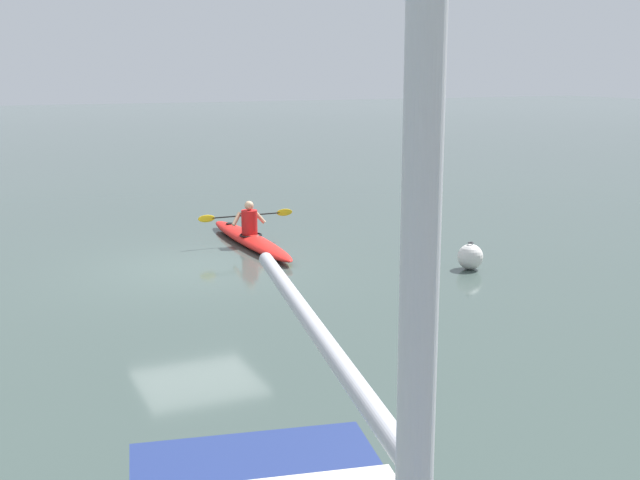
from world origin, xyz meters
TOP-DOWN VIEW (x-y plane):
  - ground_plane at (0.00, 0.00)m, footprint 160.00×160.00m
  - kayak at (-1.76, -1.55)m, footprint 0.63×4.84m
  - kayaker at (-1.76, -1.59)m, footprint 2.32×0.42m
  - mooring_buoy_channel_marker at (-5.08, 2.44)m, footprint 0.52×0.52m

SIDE VIEW (x-z plane):
  - ground_plane at x=0.00m, z-range 0.00..0.00m
  - kayak at x=-1.76m, z-range 0.00..0.28m
  - mooring_buoy_channel_marker at x=-5.08m, z-range -0.02..0.54m
  - kayaker at x=-1.76m, z-range 0.22..0.98m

